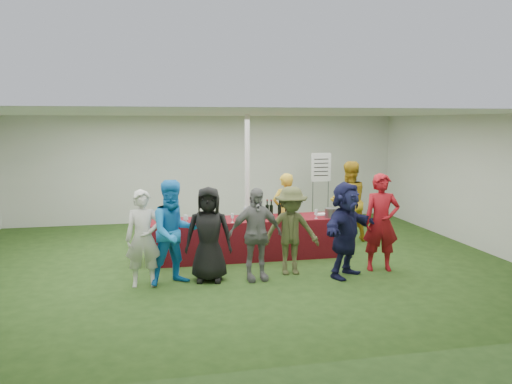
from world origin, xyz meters
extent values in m
plane|color=#284719|center=(0.00, 0.00, 0.00)|extent=(60.00, 60.00, 0.00)
plane|color=white|center=(0.00, 4.00, 1.35)|extent=(10.00, 0.00, 10.00)
plane|color=white|center=(0.00, -4.00, 1.35)|extent=(10.00, 0.00, 10.00)
plane|color=white|center=(5.00, 0.00, 1.35)|extent=(0.00, 8.00, 8.00)
plane|color=white|center=(0.00, 0.00, 2.70)|extent=(10.00, 10.00, 0.00)
cylinder|color=silver|center=(0.50, 1.20, 1.35)|extent=(0.10, 0.10, 2.70)
cube|color=maroon|center=(0.29, 0.27, 0.38)|extent=(3.60, 0.80, 0.75)
cylinder|color=black|center=(0.59, 0.41, 0.86)|extent=(0.07, 0.07, 0.22)
cylinder|color=black|center=(0.59, 0.41, 1.01)|extent=(0.03, 0.03, 0.08)
cylinder|color=maroon|center=(0.59, 0.41, 1.06)|extent=(0.03, 0.03, 0.02)
cylinder|color=black|center=(0.74, 0.43, 0.86)|extent=(0.07, 0.07, 0.22)
cylinder|color=black|center=(0.74, 0.43, 1.01)|extent=(0.03, 0.03, 0.08)
cylinder|color=maroon|center=(0.74, 0.43, 1.06)|extent=(0.03, 0.03, 0.02)
cylinder|color=black|center=(0.81, 0.40, 0.86)|extent=(0.07, 0.07, 0.22)
cylinder|color=black|center=(0.81, 0.40, 1.01)|extent=(0.03, 0.03, 0.08)
cylinder|color=maroon|center=(0.81, 0.40, 1.06)|extent=(0.03, 0.03, 0.02)
cylinder|color=black|center=(0.98, 0.40, 0.86)|extent=(0.07, 0.07, 0.22)
cylinder|color=black|center=(0.98, 0.40, 1.01)|extent=(0.03, 0.03, 0.08)
cylinder|color=maroon|center=(0.98, 0.40, 1.06)|extent=(0.03, 0.03, 0.02)
cylinder|color=black|center=(1.12, 0.39, 0.86)|extent=(0.07, 0.07, 0.22)
cylinder|color=black|center=(1.12, 0.39, 1.01)|extent=(0.03, 0.03, 0.08)
cylinder|color=maroon|center=(1.12, 0.39, 1.06)|extent=(0.03, 0.03, 0.02)
cylinder|color=black|center=(1.25, 0.41, 0.86)|extent=(0.07, 0.07, 0.22)
cylinder|color=black|center=(1.25, 0.41, 1.01)|extent=(0.03, 0.03, 0.08)
cylinder|color=maroon|center=(1.25, 0.41, 1.06)|extent=(0.03, 0.03, 0.02)
cylinder|color=silver|center=(-1.14, 0.03, 0.75)|extent=(0.06, 0.06, 0.00)
cylinder|color=silver|center=(-1.14, 0.03, 0.79)|extent=(0.01, 0.01, 0.07)
cylinder|color=silver|center=(-1.14, 0.03, 0.87)|extent=(0.06, 0.06, 0.08)
cylinder|color=silver|center=(-0.83, -0.03, 0.75)|extent=(0.06, 0.06, 0.00)
cylinder|color=silver|center=(-0.83, -0.03, 0.79)|extent=(0.01, 0.01, 0.07)
cylinder|color=silver|center=(-0.83, -0.03, 0.87)|extent=(0.06, 0.06, 0.08)
cylinder|color=#3F0613|center=(-0.83, -0.03, 0.84)|extent=(0.05, 0.05, 0.02)
cylinder|color=silver|center=(-0.51, 0.00, 0.75)|extent=(0.06, 0.06, 0.00)
cylinder|color=silver|center=(-0.51, 0.00, 0.79)|extent=(0.01, 0.01, 0.07)
cylinder|color=silver|center=(-0.51, 0.00, 0.87)|extent=(0.06, 0.06, 0.08)
cylinder|color=silver|center=(-0.01, -0.03, 0.75)|extent=(0.06, 0.06, 0.00)
cylinder|color=silver|center=(-0.01, -0.03, 0.79)|extent=(0.01, 0.01, 0.07)
cylinder|color=silver|center=(-0.01, -0.03, 0.87)|extent=(0.06, 0.06, 0.08)
cylinder|color=#3F0613|center=(-0.01, -0.03, 0.84)|extent=(0.05, 0.05, 0.02)
cylinder|color=silver|center=(1.59, 0.02, 0.75)|extent=(0.06, 0.06, 0.00)
cylinder|color=silver|center=(1.59, 0.02, 0.79)|extent=(0.01, 0.01, 0.07)
cylinder|color=silver|center=(1.59, 0.02, 0.87)|extent=(0.06, 0.06, 0.08)
cylinder|color=silver|center=(-0.86, 0.01, 0.75)|extent=(0.06, 0.06, 0.00)
cylinder|color=silver|center=(-0.86, 0.01, 0.79)|extent=(0.01, 0.01, 0.07)
cylinder|color=silver|center=(-0.86, 0.01, 0.87)|extent=(0.06, 0.06, 0.08)
cylinder|color=silver|center=(0.30, 0.35, 0.85)|extent=(0.07, 0.07, 0.20)
cylinder|color=silver|center=(0.30, 0.35, 0.96)|extent=(0.03, 0.03, 0.03)
cube|color=white|center=(1.81, 0.32, 0.77)|extent=(0.25, 0.18, 0.03)
cylinder|color=slate|center=(1.90, 0.05, 0.84)|extent=(0.24, 0.24, 0.18)
cylinder|color=slate|center=(2.44, 2.77, 0.55)|extent=(0.02, 0.02, 1.10)
cylinder|color=slate|center=(2.84, 2.77, 0.55)|extent=(0.02, 0.02, 1.10)
cube|color=white|center=(2.64, 2.77, 1.45)|extent=(0.50, 0.02, 0.70)
cube|color=black|center=(2.64, 2.76, 1.65)|extent=(0.36, 0.01, 0.02)
cube|color=black|center=(2.64, 2.76, 1.55)|extent=(0.36, 0.01, 0.02)
cube|color=black|center=(2.64, 2.76, 1.45)|extent=(0.36, 0.01, 0.02)
cube|color=black|center=(2.64, 2.76, 1.35)|extent=(0.36, 0.01, 0.02)
cube|color=black|center=(2.64, 2.76, 1.25)|extent=(0.36, 0.01, 0.02)
imported|color=gold|center=(1.21, 0.86, 0.76)|extent=(0.63, 0.49, 1.53)
imported|color=gold|center=(2.68, 1.09, 0.86)|extent=(0.95, 0.80, 1.73)
imported|color=silver|center=(-1.57, -1.02, 0.76)|extent=(0.56, 0.37, 1.52)
imported|color=#1A7FD6|center=(-1.10, -1.01, 0.83)|extent=(0.96, 0.84, 1.66)
imported|color=black|center=(-0.55, -0.97, 0.77)|extent=(0.83, 0.62, 1.54)
imported|color=slate|center=(0.19, -1.08, 0.76)|extent=(0.92, 0.46, 1.52)
imported|color=#484C29|center=(0.84, -0.89, 0.74)|extent=(0.99, 0.60, 1.49)
imported|color=#171940|center=(1.69, -1.20, 0.79)|extent=(1.45, 1.28, 1.59)
imported|color=maroon|center=(2.42, -0.99, 0.84)|extent=(0.68, 0.52, 1.68)
camera|label=1|loc=(-1.42, -8.77, 2.57)|focal=35.00mm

